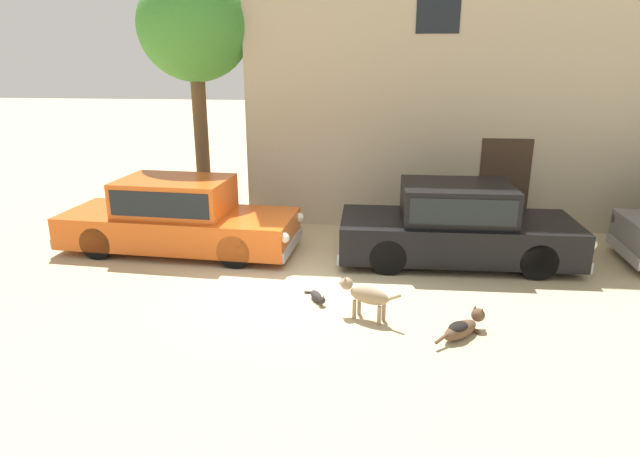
% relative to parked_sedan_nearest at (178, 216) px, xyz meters
% --- Properties ---
extents(ground_plane, '(80.00, 80.00, 0.00)m').
position_rel_parked_sedan_nearest_xyz_m(ground_plane, '(2.55, -1.27, -0.73)').
color(ground_plane, tan).
extents(parked_sedan_nearest, '(4.91, 1.99, 1.49)m').
position_rel_parked_sedan_nearest_xyz_m(parked_sedan_nearest, '(0.00, 0.00, 0.00)').
color(parked_sedan_nearest, '#D15619').
rests_on(parked_sedan_nearest, ground_plane).
extents(parked_sedan_second, '(4.61, 1.87, 1.53)m').
position_rel_parked_sedan_nearest_xyz_m(parked_sedan_second, '(5.53, -0.03, 0.02)').
color(parked_sedan_second, black).
rests_on(parked_sedan_second, ground_plane).
extents(apartment_block, '(16.71, 5.14, 7.14)m').
position_rel_parked_sedan_nearest_xyz_m(apartment_block, '(9.31, 4.64, 2.84)').
color(apartment_block, tan).
rests_on(apartment_block, ground_plane).
extents(stray_dog_spotted, '(0.98, 0.50, 0.64)m').
position_rel_parked_sedan_nearest_xyz_m(stray_dog_spotted, '(3.88, -2.69, -0.34)').
color(stray_dog_spotted, '#997F60').
rests_on(stray_dog_spotted, ground_plane).
extents(stray_dog_tan, '(0.83, 0.85, 0.36)m').
position_rel_parked_sedan_nearest_xyz_m(stray_dog_tan, '(5.29, -3.10, -0.58)').
color(stray_dog_tan, brown).
rests_on(stray_dog_tan, ground_plane).
extents(stray_cat, '(0.40, 0.54, 0.17)m').
position_rel_parked_sedan_nearest_xyz_m(stray_cat, '(3.09, -2.17, -0.65)').
color(stray_cat, '#2D2B28').
rests_on(stray_cat, ground_plane).
extents(acacia_tree_left, '(2.55, 2.30, 5.67)m').
position_rel_parked_sedan_nearest_xyz_m(acacia_tree_left, '(-0.21, 2.39, 3.65)').
color(acacia_tree_left, brown).
rests_on(acacia_tree_left, ground_plane).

